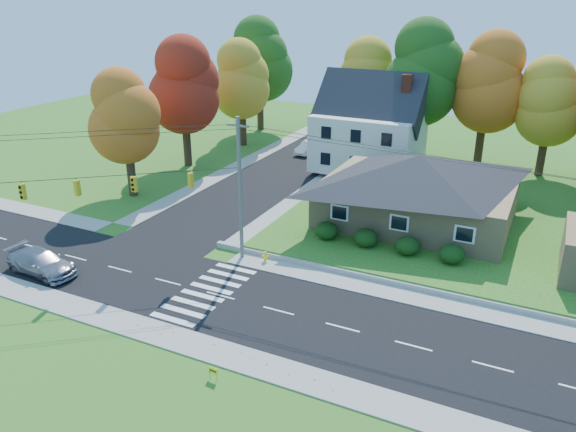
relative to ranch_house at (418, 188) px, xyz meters
name	(u,v)px	position (x,y,z in m)	size (l,w,h in m)	color
ground	(221,296)	(-8.00, -16.00, -3.27)	(120.00, 120.00, 0.00)	#3D7923
road_main	(221,296)	(-8.00, -16.00, -3.26)	(90.00, 8.00, 0.02)	black
road_cross	(289,167)	(-16.00, 10.00, -3.25)	(8.00, 44.00, 0.02)	black
sidewalk_north	(260,262)	(-8.00, -11.00, -3.23)	(90.00, 2.00, 0.08)	#9C9A90
sidewalk_south	(171,337)	(-8.00, -21.00, -3.23)	(90.00, 2.00, 0.08)	#9C9A90
lawn	(489,213)	(5.00, 5.00, -3.02)	(30.00, 30.00, 0.50)	#3D7923
ranch_house	(418,188)	(0.00, 0.00, 0.00)	(14.60, 10.60, 5.40)	tan
colonial_house	(370,129)	(-7.96, 12.00, 1.32)	(10.40, 8.40, 9.60)	silver
hedge_row	(386,242)	(-0.50, -6.20, -2.13)	(10.70, 1.70, 1.27)	#163A10
traffic_infrastructure	(227,210)	(-8.15, -14.65, 1.88)	(38.10, 10.66, 10.00)	#666059
tree_lot_0	(371,81)	(-10.00, 18.00, 5.04)	(6.72, 6.72, 12.51)	#3F2A19
tree_lot_1	(425,73)	(-4.00, 17.00, 6.35)	(7.84, 7.84, 14.60)	#3F2A19
tree_lot_2	(488,83)	(2.00, 18.00, 5.70)	(7.28, 7.28, 13.56)	#3F2A19
tree_lot_3	(551,102)	(8.00, 17.00, 4.39)	(6.16, 6.16, 11.47)	#3F2A19
tree_west_0	(125,118)	(-25.00, -4.00, 3.89)	(6.16, 6.16, 11.47)	#3F2A19
tree_west_1	(183,85)	(-26.00, 6.00, 5.20)	(7.28, 7.28, 13.56)	#3F2A19
tree_west_2	(242,79)	(-25.00, 16.00, 4.54)	(6.72, 6.72, 12.51)	#3F2A19
tree_west_3	(259,60)	(-27.00, 24.00, 5.85)	(7.84, 7.84, 14.60)	#3F2A19
silver_sedan	(41,262)	(-20.22, -18.65, -2.47)	(2.16, 5.32, 1.54)	gray
white_car	(309,147)	(-16.31, 15.90, -2.54)	(1.49, 4.27, 1.41)	white
fire_hydrant	(265,257)	(-7.71, -10.72, -2.88)	(0.46, 0.36, 0.80)	yellow
yard_sign	(213,371)	(-4.01, -22.92, -2.78)	(0.55, 0.09, 0.69)	black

